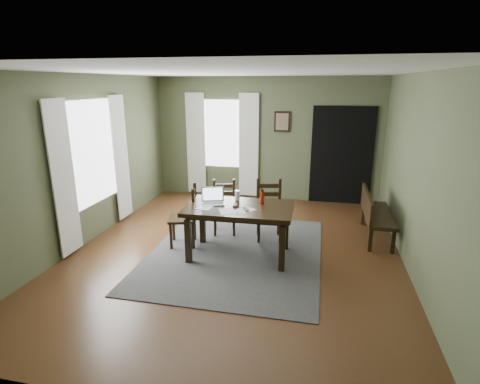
% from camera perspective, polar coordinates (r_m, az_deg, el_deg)
% --- Properties ---
extents(ground, '(5.00, 6.00, 0.01)m').
position_cam_1_polar(ground, '(5.95, -0.63, -9.20)').
color(ground, '#492C16').
extents(room_shell, '(5.02, 6.02, 2.71)m').
position_cam_1_polar(room_shell, '(5.42, -0.69, 8.33)').
color(room_shell, '#4C5537').
rests_on(room_shell, ground).
extents(rug, '(2.60, 3.20, 0.01)m').
position_cam_1_polar(rug, '(5.94, -0.63, -9.11)').
color(rug, '#3B3B3B').
rests_on(rug, ground).
extents(dining_table, '(1.60, 0.98, 0.79)m').
position_cam_1_polar(dining_table, '(5.57, -0.15, -3.16)').
color(dining_table, black).
rests_on(dining_table, rug).
extents(chair_end, '(0.53, 0.53, 0.99)m').
position_cam_1_polar(chair_end, '(6.09, -8.24, -3.73)').
color(chair_end, black).
rests_on(chair_end, rug).
extents(chair_back_left, '(0.49, 0.49, 0.92)m').
position_cam_1_polar(chair_back_left, '(6.56, -2.40, -2.40)').
color(chair_back_left, black).
rests_on(chair_back_left, rug).
extents(chair_back_right, '(0.51, 0.51, 0.99)m').
position_cam_1_polar(chair_back_right, '(6.32, 4.44, -2.83)').
color(chair_back_right, black).
rests_on(chair_back_right, rug).
extents(bench, '(0.44, 1.38, 0.78)m').
position_cam_1_polar(bench, '(6.72, 19.76, -2.80)').
color(bench, black).
rests_on(bench, ground).
extents(laptop, '(0.41, 0.36, 0.23)m').
position_cam_1_polar(laptop, '(5.70, -4.16, -1.07)').
color(laptop, '#B7B7BC').
rests_on(laptop, dining_table).
extents(computer_mouse, '(0.07, 0.11, 0.04)m').
position_cam_1_polar(computer_mouse, '(5.52, -0.75, -2.08)').
color(computer_mouse, '#3F3F42').
rests_on(computer_mouse, dining_table).
extents(tv_remote, '(0.13, 0.20, 0.02)m').
position_cam_1_polar(tv_remote, '(5.38, 0.90, -2.63)').
color(tv_remote, black).
rests_on(tv_remote, dining_table).
extents(drinking_glass, '(0.10, 0.10, 0.16)m').
position_cam_1_polar(drinking_glass, '(5.79, -0.42, -0.54)').
color(drinking_glass, silver).
rests_on(drinking_glass, dining_table).
extents(water_bottle, '(0.08, 0.08, 0.23)m').
position_cam_1_polar(water_bottle, '(5.63, 3.38, -0.76)').
color(water_bottle, '#AD300D').
rests_on(water_bottle, dining_table).
extents(paper_a, '(0.25, 0.30, 0.00)m').
position_cam_1_polar(paper_a, '(5.53, -5.27, -2.27)').
color(paper_a, white).
rests_on(paper_a, dining_table).
extents(paper_b, '(0.35, 0.37, 0.00)m').
position_cam_1_polar(paper_b, '(5.37, 0.67, -2.78)').
color(paper_b, white).
rests_on(paper_b, dining_table).
extents(paper_e, '(0.31, 0.34, 0.00)m').
position_cam_1_polar(paper_e, '(5.32, -1.96, -2.96)').
color(paper_e, white).
rests_on(paper_e, dining_table).
extents(window_left, '(0.01, 1.30, 1.70)m').
position_cam_1_polar(window_left, '(6.65, -21.57, 5.60)').
color(window_left, white).
rests_on(window_left, ground).
extents(window_back, '(1.00, 0.01, 1.50)m').
position_cam_1_polar(window_back, '(8.56, -2.74, 8.85)').
color(window_back, white).
rests_on(window_back, ground).
extents(curtain_left_near, '(0.03, 0.48, 2.30)m').
position_cam_1_polar(curtain_left_near, '(6.03, -25.33, 1.73)').
color(curtain_left_near, silver).
rests_on(curtain_left_near, ground).
extents(curtain_left_far, '(0.03, 0.48, 2.30)m').
position_cam_1_polar(curtain_left_far, '(7.36, -17.69, 4.92)').
color(curtain_left_far, silver).
rests_on(curtain_left_far, ground).
extents(curtain_back_left, '(0.44, 0.03, 2.30)m').
position_cam_1_polar(curtain_back_left, '(8.75, -6.73, 7.27)').
color(curtain_back_left, silver).
rests_on(curtain_back_left, ground).
extents(curtain_back_right, '(0.44, 0.03, 2.30)m').
position_cam_1_polar(curtain_back_right, '(8.43, 1.33, 7.04)').
color(curtain_back_right, silver).
rests_on(curtain_back_right, ground).
extents(framed_picture, '(0.34, 0.03, 0.44)m').
position_cam_1_polar(framed_picture, '(8.28, 6.44, 10.61)').
color(framed_picture, black).
rests_on(framed_picture, ground).
extents(doorway_back, '(1.30, 0.03, 2.10)m').
position_cam_1_polar(doorway_back, '(8.35, 15.23, 5.33)').
color(doorway_back, black).
rests_on(doorway_back, ground).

